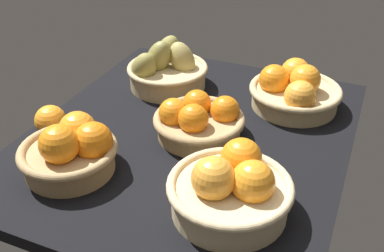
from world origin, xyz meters
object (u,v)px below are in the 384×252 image
basket_center (198,120)px  loose_orange_front_gap (51,121)px  basket_near_left_pears (166,70)px  basket_far_right (231,189)px  basket_near_right (72,150)px  basket_far_left (294,91)px

basket_center → loose_orange_front_gap: bearing=-67.1°
basket_near_left_pears → basket_far_right: 52.95cm
basket_near_right → loose_orange_front_gap: basket_near_right is taller
basket_far_right → loose_orange_front_gap: 47.56cm
basket_near_right → basket_near_left_pears: size_ratio=0.89×
basket_near_left_pears → basket_center: 26.69cm
basket_center → basket_near_right: bearing=-40.2°
basket_near_left_pears → loose_orange_front_gap: basket_near_left_pears is taller
basket_near_left_pears → basket_far_right: size_ratio=0.99×
basket_far_right → loose_orange_front_gap: (-8.08, -46.85, -1.33)cm
basket_far_left → basket_far_right: (43.45, -1.99, 0.48)cm
loose_orange_front_gap → basket_center: bearing=112.9°
basket_center → loose_orange_front_gap: 34.17cm
basket_near_right → loose_orange_front_gap: bearing=-125.8°
basket_near_left_pears → loose_orange_front_gap: bearing=-22.3°
basket_near_left_pears → loose_orange_front_gap: (33.15, -13.63, -1.13)cm
basket_near_left_pears → loose_orange_front_gap: size_ratio=3.14×
basket_far_left → basket_center: bearing=-38.2°
basket_near_right → basket_near_left_pears: 42.21cm
loose_orange_front_gap → basket_near_right: bearing=54.2°
basket_far_left → basket_near_right: (44.42, -36.31, 0.29)cm
basket_near_left_pears → basket_far_right: (41.23, 33.22, 0.20)cm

